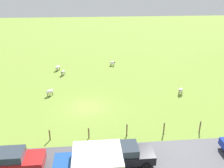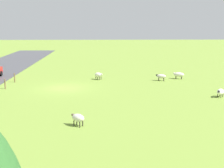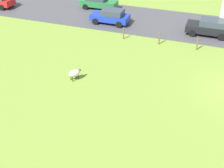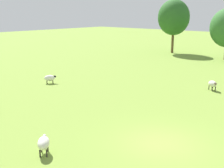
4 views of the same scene
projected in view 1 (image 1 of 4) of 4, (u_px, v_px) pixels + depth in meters
The scene contains 13 objects.
ground_plane at pixel (87, 107), 27.04m from camera, with size 160.00×160.00×0.00m, color olive.
sheep_0 at pixel (63, 72), 36.26m from camera, with size 1.21×0.76×0.77m.
sheep_1 at pixel (112, 63), 40.52m from camera, with size 1.03×1.10×0.77m.
sheep_2 at pixel (50, 92), 29.59m from camera, with size 1.12×1.08×0.83m.
sheep_3 at pixel (58, 67), 38.27m from camera, with size 1.33×0.94×0.80m.
sheep_4 at pixel (181, 90), 29.95m from camera, with size 1.05×0.96×0.82m.
fence_post_0 at pixel (50, 135), 21.15m from camera, with size 0.12×0.12×1.02m, color brown.
fence_post_1 at pixel (89, 133), 21.43m from camera, with size 0.12×0.12×1.04m, color brown.
fence_post_2 at pixel (127, 130), 21.68m from camera, with size 0.12×0.12×1.22m, color brown.
fence_post_3 at pixel (164, 128), 21.98m from camera, with size 0.12×0.12×1.17m, color brown.
fence_post_4 at pixel (200, 127), 22.27m from camera, with size 0.12×0.12×1.15m, color brown.
car_1 at pixel (11, 161), 17.49m from camera, with size 2.03×4.59×1.64m.
car_4 at pixel (126, 154), 18.26m from camera, with size 2.06×4.12×1.56m.
Camera 1 is at (24.13, 0.58, 12.75)m, focal length 38.80 mm.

